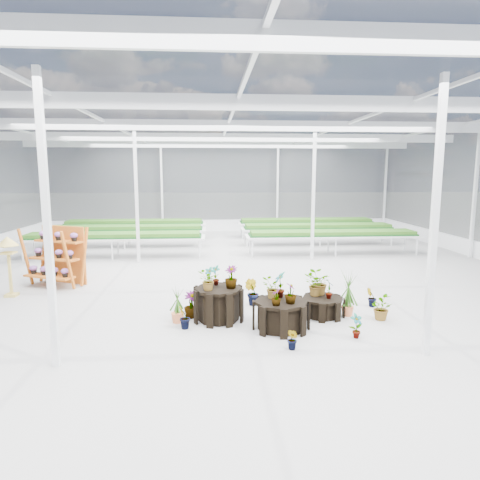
{
  "coord_description": "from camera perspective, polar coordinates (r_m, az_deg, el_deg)",
  "views": [
    {
      "loc": [
        -0.58,
        -10.53,
        2.98
      ],
      "look_at": [
        0.2,
        0.32,
        1.3
      ],
      "focal_mm": 32.0,
      "sensor_mm": 36.0,
      "label": 1
    }
  ],
  "objects": [
    {
      "name": "plinth_low",
      "position": [
        9.31,
        10.92,
        -8.73
      ],
      "size": [
        1.1,
        1.1,
        0.4
      ],
      "primitive_type": "cylinder",
      "rotation": [
        0.0,
        0.0,
        -0.27
      ],
      "color": "black",
      "rests_on": "ground"
    },
    {
      "name": "nursery_plants",
      "position": [
        8.97,
        5.47,
        -7.16
      ],
      "size": [
        4.64,
        2.92,
        1.15
      ],
      "color": "#2B5818",
      "rests_on": "ground"
    },
    {
      "name": "bird_table",
      "position": [
        11.86,
        -28.39,
        -3.14
      ],
      "size": [
        0.39,
        0.39,
        1.5
      ],
      "primitive_type": null,
      "rotation": [
        0.0,
        0.0,
        0.1
      ],
      "color": "tan",
      "rests_on": "ground"
    },
    {
      "name": "ground_plane",
      "position": [
        10.96,
        -0.94,
        -7.0
      ],
      "size": [
        24.0,
        24.0,
        0.0
      ],
      "primitive_type": "plane",
      "color": "gray",
      "rests_on": "ground"
    },
    {
      "name": "nursery_benches",
      "position": [
        17.92,
        -2.23,
        0.56
      ],
      "size": [
        16.0,
        7.0,
        0.84
      ],
      "primitive_type": null,
      "color": "silver",
      "rests_on": "ground"
    },
    {
      "name": "greenhouse_shell",
      "position": [
        10.57,
        -0.97,
        4.82
      ],
      "size": [
        18.0,
        24.0,
        4.5
      ],
      "primitive_type": null,
      "color": "white",
      "rests_on": "ground"
    },
    {
      "name": "steel_frame",
      "position": [
        10.57,
        -0.97,
        4.82
      ],
      "size": [
        18.0,
        24.0,
        4.5
      ],
      "primitive_type": null,
      "color": "silver",
      "rests_on": "ground"
    },
    {
      "name": "shelf_rack",
      "position": [
        12.47,
        -23.43,
        -2.05
      ],
      "size": [
        1.69,
        1.34,
        1.58
      ],
      "primitive_type": null,
      "rotation": [
        0.0,
        0.0,
        -0.43
      ],
      "color": "#B65A19",
      "rests_on": "ground"
    },
    {
      "name": "plinth_mid",
      "position": [
        8.43,
        5.51,
        -9.92
      ],
      "size": [
        1.14,
        1.14,
        0.56
      ],
      "primitive_type": "cylinder",
      "rotation": [
        0.0,
        0.0,
        -0.07
      ],
      "color": "black",
      "rests_on": "ground"
    },
    {
      "name": "plinth_tall",
      "position": [
        8.87,
        -2.9,
        -8.52
      ],
      "size": [
        1.33,
        1.33,
        0.68
      ],
      "primitive_type": "cylinder",
      "rotation": [
        0.0,
        0.0,
        0.42
      ],
      "color": "black",
      "rests_on": "ground"
    }
  ]
}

